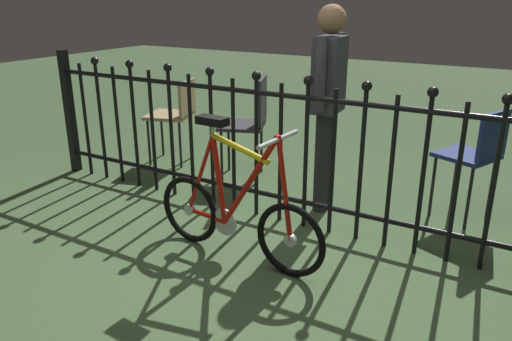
{
  "coord_description": "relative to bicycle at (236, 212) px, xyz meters",
  "views": [
    {
      "loc": [
        1.44,
        -2.33,
        1.6
      ],
      "look_at": [
        -0.05,
        0.2,
        0.55
      ],
      "focal_mm": 35.14,
      "sensor_mm": 36.0,
      "label": 1
    }
  ],
  "objects": [
    {
      "name": "chair_navy",
      "position": [
        1.18,
        1.33,
        0.22
      ],
      "size": [
        0.48,
        0.48,
        0.84
      ],
      "color": "black",
      "rests_on": "ground"
    },
    {
      "name": "chair_charcoal",
      "position": [
        -0.68,
        1.31,
        0.24
      ],
      "size": [
        0.5,
        0.5,
        0.91
      ],
      "color": "black",
      "rests_on": "ground"
    },
    {
      "name": "chair_tan",
      "position": [
        -1.53,
        1.32,
        0.2
      ],
      "size": [
        0.51,
        0.5,
        0.81
      ],
      "color": "black",
      "rests_on": "ground"
    },
    {
      "name": "ground_plane",
      "position": [
        0.11,
        -0.06,
        -0.31
      ],
      "size": [
        20.0,
        20.0,
        0.0
      ],
      "primitive_type": "plane",
      "color": "#44603A"
    },
    {
      "name": "bicycle",
      "position": [
        0.0,
        0.0,
        0.0
      ],
      "size": [
        1.24,
        0.4,
        0.9
      ],
      "color": "black",
      "rests_on": "ground"
    },
    {
      "name": "iron_fence",
      "position": [
        0.04,
        0.63,
        0.26
      ],
      "size": [
        4.7,
        0.07,
        1.12
      ],
      "color": "black",
      "rests_on": "ground"
    },
    {
      "name": "person_visitor",
      "position": [
        0.16,
        1.02,
        0.59
      ],
      "size": [
        0.21,
        0.47,
        1.53
      ],
      "color": "#2D2D33",
      "rests_on": "ground"
    }
  ]
}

